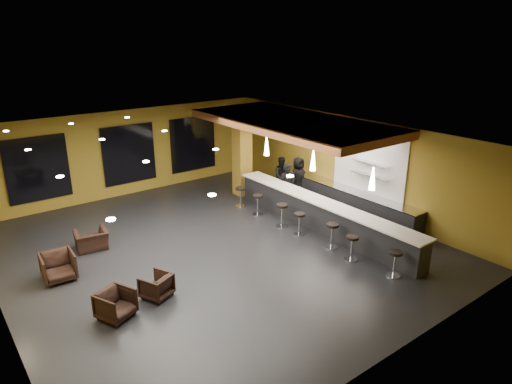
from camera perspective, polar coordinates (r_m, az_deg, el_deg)
floor at (r=14.55m, az=-5.11°, el=-7.15°), size 12.00×13.00×0.10m
ceiling at (r=13.33m, az=-5.58°, el=6.83°), size 12.00×13.00×0.10m
wall_back at (r=19.48m, az=-15.73°, el=4.78°), size 12.00×0.10×3.50m
wall_front at (r=9.45m, az=16.87°, el=-11.27°), size 12.00×0.10×3.50m
wall_right at (r=17.63m, az=11.55°, el=3.61°), size 0.10×13.00×3.50m
wood_soffit at (r=16.51m, az=4.52°, el=8.63°), size 3.60×8.00×0.28m
window_left at (r=18.45m, az=-25.64°, el=2.60°), size 2.20×0.06×2.40m
window_center at (r=19.39m, az=-15.59°, el=4.57°), size 2.20×0.06×2.40m
window_right at (r=20.64m, az=-7.87°, el=5.99°), size 2.20×0.06×2.40m
tile_backsplash at (r=16.88m, az=13.94°, el=3.61°), size 0.06×3.20×2.40m
bar_counter at (r=15.71m, az=8.14°, el=-2.98°), size 0.60×8.00×1.00m
bar_top at (r=15.52m, az=8.23°, el=-1.19°), size 0.78×8.10×0.05m
prep_counter at (r=17.43m, az=11.61°, el=-1.14°), size 0.70×6.00×0.86m
prep_top at (r=17.28m, az=11.71°, el=0.27°), size 0.72×6.00×0.03m
wall_shelf_lower at (r=16.77m, az=14.05°, el=2.07°), size 0.30×1.50×0.03m
wall_shelf_upper at (r=16.64m, az=14.18°, el=3.55°), size 0.30×1.50×0.03m
column at (r=18.64m, az=-1.76°, el=4.86°), size 0.60×0.60×3.50m
pendant_0 at (r=13.85m, az=14.36°, el=1.64°), size 0.20×0.20×0.70m
pendant_1 at (r=15.44m, az=7.15°, el=3.93°), size 0.20×0.20×0.70m
pendant_2 at (r=17.25m, az=1.34°, el=5.72°), size 0.20×0.20×0.70m
staff_a at (r=17.59m, az=3.97°, el=0.85°), size 0.73×0.61×1.69m
staff_b at (r=18.84m, az=3.31°, el=2.01°), size 0.96×0.86×1.61m
staff_c at (r=18.62m, az=5.28°, el=1.85°), size 0.88×0.64×1.68m
armchair_a at (r=11.58m, az=-17.13°, el=-13.27°), size 0.99×1.01×0.70m
armchair_b at (r=12.13m, az=-12.36°, el=-11.38°), size 0.90×0.91×0.64m
armchair_c at (r=13.68m, az=-23.48°, el=-8.55°), size 0.89×0.92×0.79m
armchair_d at (r=15.15m, az=-19.88°, el=-5.67°), size 1.07×0.97×0.62m
bar_stool_0 at (r=13.25m, az=16.98°, el=-8.20°), size 0.39×0.39×0.76m
bar_stool_1 at (r=13.83m, az=11.90°, el=-6.48°), size 0.39×0.39×0.77m
bar_stool_2 at (r=14.46m, az=9.49°, el=-5.02°), size 0.41×0.41×0.81m
bar_stool_3 at (r=15.24m, az=5.44°, el=-3.63°), size 0.39×0.39×0.77m
bar_stool_4 at (r=15.78m, az=3.27°, el=-2.58°), size 0.42×0.42×0.83m
bar_stool_5 at (r=16.79m, az=0.21°, el=-1.28°), size 0.39×0.39×0.78m
bar_stool_6 at (r=17.60m, az=-1.96°, el=-0.30°), size 0.39×0.39×0.78m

